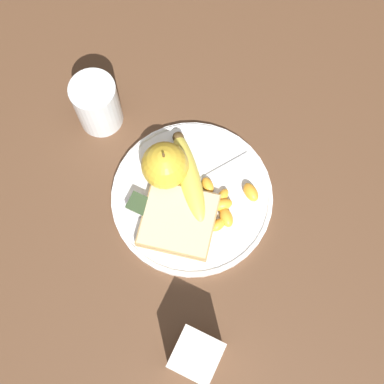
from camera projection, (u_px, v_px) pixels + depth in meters
name	position (u px, v px, depth m)	size (l,w,h in m)	color
ground_plane	(192.00, 198.00, 0.89)	(3.00, 3.00, 0.00)	brown
plate	(192.00, 197.00, 0.88)	(0.27, 0.27, 0.01)	white
juice_glass	(97.00, 105.00, 0.89)	(0.08, 0.08, 0.10)	silver
apple	(165.00, 165.00, 0.85)	(0.08, 0.08, 0.09)	gold
banana	(189.00, 176.00, 0.87)	(0.13, 0.15, 0.04)	#E0CC4C
bread_slice	(179.00, 221.00, 0.85)	(0.14, 0.13, 0.02)	#AB8751
fork	(189.00, 188.00, 0.88)	(0.12, 0.17, 0.00)	silver
jam_packet	(140.00, 206.00, 0.86)	(0.04, 0.03, 0.02)	silver
orange_segment_0	(222.00, 205.00, 0.86)	(0.04, 0.04, 0.02)	#F9A32D
orange_segment_1	(226.00, 217.00, 0.85)	(0.04, 0.04, 0.02)	#F9A32D
orange_segment_2	(212.00, 203.00, 0.86)	(0.03, 0.04, 0.02)	#F9A32D
orange_segment_3	(208.00, 185.00, 0.87)	(0.03, 0.03, 0.02)	#F9A32D
orange_segment_4	(223.00, 196.00, 0.87)	(0.02, 0.03, 0.01)	#F9A32D
orange_segment_5	(218.00, 225.00, 0.85)	(0.03, 0.03, 0.02)	#F9A32D
orange_segment_6	(251.00, 192.00, 0.87)	(0.04, 0.04, 0.02)	#F9A32D
condiment_caddy	(196.00, 356.00, 0.76)	(0.06, 0.06, 0.09)	silver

